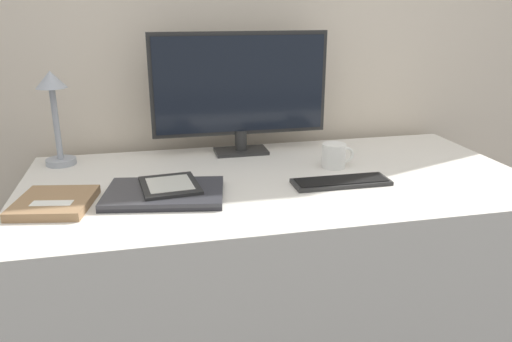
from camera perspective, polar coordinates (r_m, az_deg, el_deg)
The scene contains 9 objects.
wall_back at distance 1.96m, azimuth -1.02°, elevation 17.71°, with size 3.60×0.05×2.40m.
desk at distance 1.73m, azimuth 2.40°, elevation -11.84°, with size 1.58×0.80×0.71m.
monitor at distance 1.80m, azimuth -1.81°, elevation 9.38°, with size 0.63×0.11×0.43m.
keyboard at distance 1.54m, azimuth 9.72°, elevation -1.24°, with size 0.30×0.10×0.01m.
laptop at distance 1.44m, azimuth -10.41°, elevation -2.53°, with size 0.36×0.28×0.02m.
ereader at distance 1.46m, azimuth -9.83°, elevation -1.61°, with size 0.18×0.20×0.01m.
desk_lamp at distance 1.79m, azimuth -22.11°, elevation 7.06°, with size 0.10×0.10×0.32m.
notebook at distance 1.45m, azimuth -22.07°, elevation -3.42°, with size 0.23×0.24×0.03m.
coffee_mug at distance 1.69m, azimuth 8.95°, elevation 1.76°, with size 0.11×0.08×0.08m.
Camera 1 is at (-0.40, -1.34, 1.23)m, focal length 35.00 mm.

